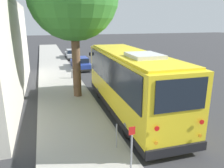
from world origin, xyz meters
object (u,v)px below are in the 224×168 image
Objects in this scene: parked_sedan_silver at (72,54)px; fire_hydrant at (72,74)px; shuttle_bus at (130,79)px; parked_sedan_blue at (81,63)px; sign_post_near at (131,149)px; sign_post_far at (117,136)px.

parked_sedan_silver is 12.14m from fire_hydrant.
shuttle_bus is 12.84m from parked_sedan_blue.
parked_sedan_blue is at bearing 4.27° from shuttle_bus.
parked_sedan_silver is at bearing -3.26° from sign_post_near.
shuttle_bus reaches higher than parked_sedan_blue.
parked_sedan_silver is 25.38m from sign_post_near.
fire_hydrant is (11.80, 0.16, -0.11)m from sign_post_far.
parked_sedan_silver is 2.70× the size of sign_post_near.
parked_sedan_silver reaches higher than fire_hydrant.
sign_post_far is 1.26× the size of fire_hydrant.
parked_sedan_silver is 5.44× the size of fire_hydrant.
parked_sedan_blue is 4.74m from fire_hydrant.
shuttle_bus is at bearing -177.05° from parked_sedan_silver.
parked_sedan_silver is 23.88m from sign_post_far.
parked_sedan_blue is 16.35m from sign_post_far.
fire_hydrant is (8.26, 2.16, -1.37)m from shuttle_bus.
sign_post_near reaches higher than parked_sedan_blue.
sign_post_far is at bearing 0.00° from sign_post_near.
sign_post_near is (-5.04, 2.00, -0.93)m from shuttle_bus.
parked_sedan_silver is at bearing -7.59° from fire_hydrant.
parked_sedan_blue reaches higher than fire_hydrant.
shuttle_bus is 2.18× the size of parked_sedan_blue.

